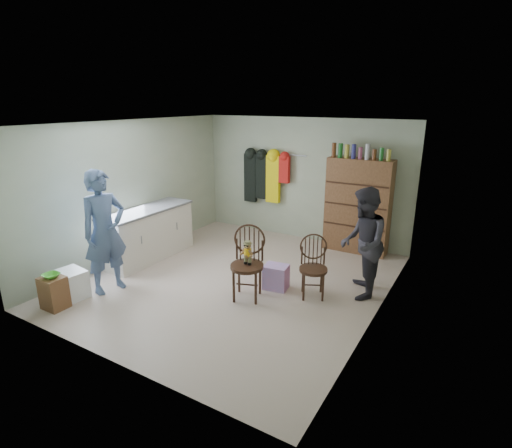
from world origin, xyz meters
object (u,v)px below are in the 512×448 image
Objects in this scene: counter at (148,233)px; chair_front at (248,258)px; chair_far at (313,264)px; dresser at (358,205)px.

chair_front is (2.40, -0.38, 0.14)m from counter.
dresser is (-0.01, 2.14, 0.41)m from chair_far.
dresser reaches higher than counter.
chair_far is at bearing 13.85° from chair_front.
dresser is at bearing 63.61° from chair_far.
counter is 1.98× the size of chair_far.
chair_front reaches higher than chair_far.
counter is 1.70× the size of chair_front.
chair_far is at bearing -89.62° from dresser.
counter and chair_far have the same top height.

